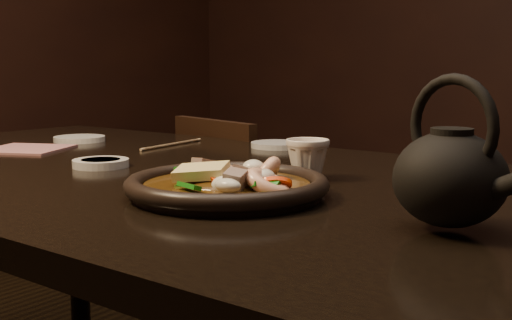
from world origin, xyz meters
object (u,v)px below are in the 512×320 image
Objects in this scene: table at (148,206)px; tea_cup at (308,158)px; chair at (245,242)px; plate at (227,186)px; teapot at (451,174)px.

tea_cup is (0.32, 0.06, 0.11)m from table.
chair reaches higher than plate.
table is 0.34m from tea_cup.
plate is at bearing -22.67° from table.
plate is 0.19m from tea_cup.
tea_cup is 0.36m from teapot.
teapot is (0.63, -0.12, 0.14)m from table.
plate reaches higher than table.
plate is (0.53, -0.71, 0.33)m from chair.
table is 9.10× the size of teapot.
chair is 2.67× the size of plate.
table is 0.66m from teapot.
tea_cup reaches higher than table.
plate is (0.30, -0.13, 0.09)m from table.
teapot is (0.33, 0.01, 0.05)m from plate.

